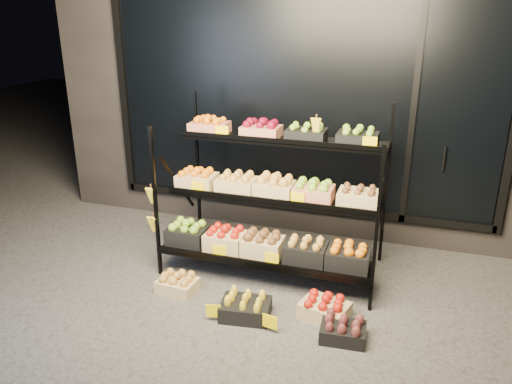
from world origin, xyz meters
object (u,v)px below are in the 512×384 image
(display_rack, at_px, (271,197))
(floor_crate_midright, at_px, (325,308))
(floor_crate_left, at_px, (177,283))
(floor_crate_midleft, at_px, (246,307))

(display_rack, bearing_deg, floor_crate_midright, -43.75)
(display_rack, bearing_deg, floor_crate_left, -136.50)
(display_rack, xyz_separation_m, floor_crate_midright, (0.68, -0.65, -0.69))
(floor_crate_left, relative_size, floor_crate_midright, 0.82)
(floor_crate_midleft, relative_size, floor_crate_midright, 1.00)
(floor_crate_left, height_order, floor_crate_midright, floor_crate_midright)
(floor_crate_left, bearing_deg, display_rack, 47.91)
(display_rack, xyz_separation_m, floor_crate_left, (-0.70, -0.67, -0.70))
(floor_crate_left, relative_size, floor_crate_midleft, 0.82)
(floor_crate_left, distance_m, floor_crate_midleft, 0.76)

